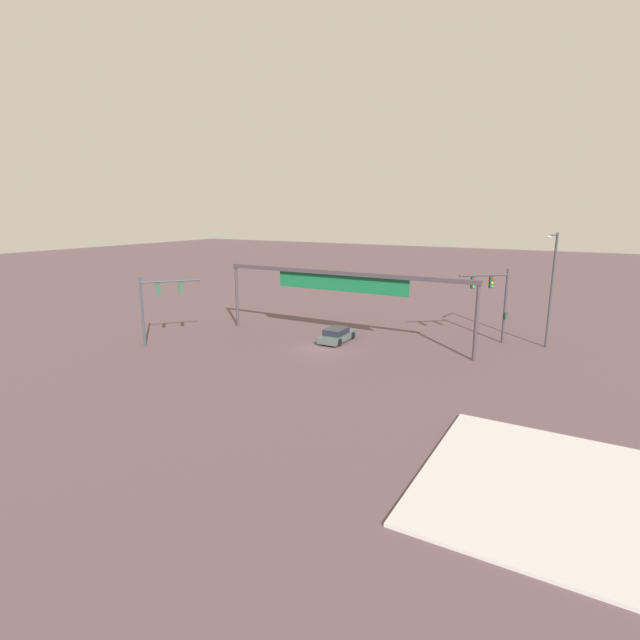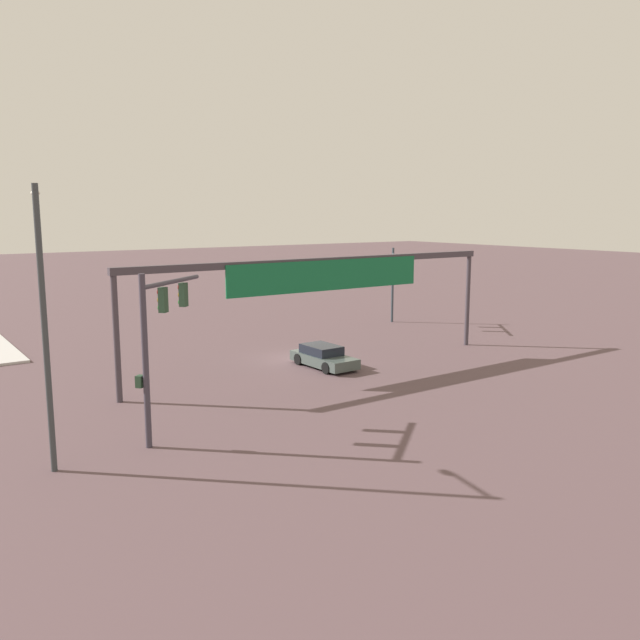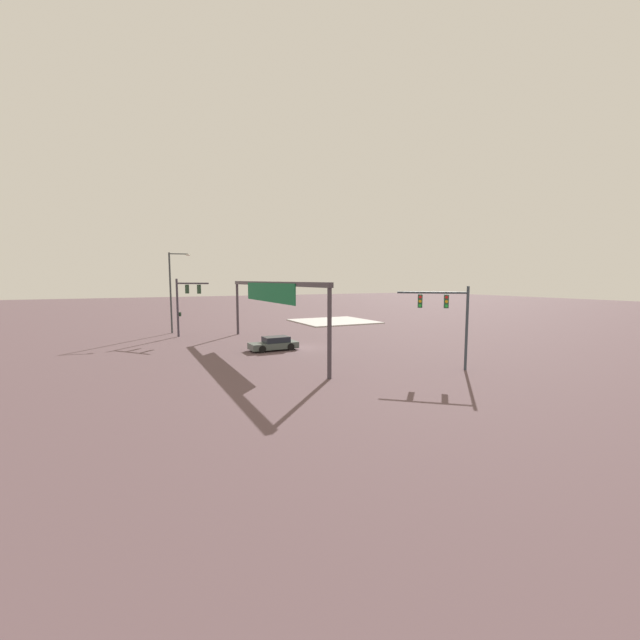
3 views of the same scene
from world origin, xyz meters
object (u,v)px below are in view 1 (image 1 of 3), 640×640
traffic_signal_near_corner (495,295)px  sedan_car_approaching (337,335)px  traffic_signal_opposite_side (158,297)px  streetlamp_curved_arm (551,283)px

traffic_signal_near_corner → sedan_car_approaching: bearing=-12.6°
traffic_signal_opposite_side → streetlamp_curved_arm: 32.03m
sedan_car_approaching → traffic_signal_opposite_side: bearing=122.8°
traffic_signal_opposite_side → sedan_car_approaching: bearing=-16.1°
traffic_signal_opposite_side → sedan_car_approaching: traffic_signal_opposite_side is taller
streetlamp_curved_arm → sedan_car_approaching: size_ratio=2.18×
traffic_signal_near_corner → traffic_signal_opposite_side: 28.07m
traffic_signal_opposite_side → streetlamp_curved_arm: bearing=-21.9°
streetlamp_curved_arm → sedan_car_approaching: (-15.84, -6.76, -4.79)m
traffic_signal_near_corner → streetlamp_curved_arm: 4.31m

